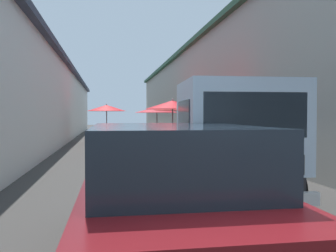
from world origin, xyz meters
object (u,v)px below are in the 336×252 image
Objects in this scene: fruit_stall_mid_lane at (172,111)px; parked_scooter at (235,155)px; fruit_stall_far_right at (107,114)px; delivery_truck at (226,144)px; fruit_stall_far_left at (207,112)px; plastic_stool at (209,158)px; hatchback_car at (169,194)px; vendor_by_crates at (193,134)px; fruit_stall_near_left at (182,110)px; fruit_stall_near_right at (158,115)px.

parked_scooter is (-4.83, -0.89, -1.28)m from fruit_stall_mid_lane.
delivery_truck is at bearing -172.11° from fruit_stall_far_right.
fruit_stall_far_left is at bearing -158.86° from fruit_stall_mid_lane.
fruit_stall_far_right is at bearing 16.89° from parked_scooter.
fruit_stall_mid_lane is 4.45m from plastic_stool.
parked_scooter is at bearing -178.87° from fruit_stall_far_left.
hatchback_car is at bearing 169.40° from fruit_stall_mid_lane.
fruit_stall_far_right reaches higher than vendor_by_crates.
plastic_stool is at bearing -165.01° from fruit_stall_far_right.
hatchback_car is (-14.11, 3.16, -1.06)m from fruit_stall_near_left.
fruit_stall_far_left reaches higher than plastic_stool.
delivery_truck reaches higher than plastic_stool.
vendor_by_crates is (-7.33, 1.23, -0.82)m from fruit_stall_near_left.
fruit_stall_far_right is 0.57× the size of hatchback_car.
fruit_stall_near_right is 16.91m from hatchback_car.
fruit_stall_far_left is 2.51m from plastic_stool.
fruit_stall_mid_lane reaches higher than plastic_stool.
vendor_by_crates is (-1.69, 0.90, -0.70)m from fruit_stall_far_left.
fruit_stall_far_right is 11.25m from plastic_stool.
fruit_stall_far_right is at bearing 1.95° from hatchback_car.
hatchback_car is 2.86m from delivery_truck.
vendor_by_crates is at bearing 44.14° from parked_scooter.
vendor_by_crates is (4.34, -0.47, -0.06)m from delivery_truck.
fruit_stall_mid_lane is at bearing -3.71° from delivery_truck.
fruit_stall_mid_lane is 1.00× the size of fruit_stall_far_left.
fruit_stall_near_right is 1.14× the size of fruit_stall_far_left.
fruit_stall_mid_lane is at bearing 21.14° from fruit_stall_far_left.
fruit_stall_mid_lane is 5.13× the size of plastic_stool.
fruit_stall_near_right is at bearing 18.63° from fruit_stall_near_left.
fruit_stall_far_right is at bearing 21.31° from fruit_stall_far_left.
fruit_stall_far_right is 17.25m from hatchback_car.
fruit_stall_far_right is at bearing 14.99° from plastic_stool.
fruit_stall_mid_lane is 8.23m from delivery_truck.
hatchback_car is 7.06m from vendor_by_crates.
parked_scooter is at bearing -137.06° from plastic_stool.
delivery_truck is 4.13m from plastic_stool.
parked_scooter is at bearing -176.81° from fruit_stall_near_right.
fruit_stall_near_left is at bearing -129.70° from fruit_stall_far_right.
fruit_stall_far_left is 2.03m from vendor_by_crates.
vendor_by_crates is at bearing 179.08° from fruit_stall_mid_lane.
fruit_stall_far_right is 1.31× the size of parked_scooter.
fruit_stall_near_right is (6.11, -0.28, -0.15)m from fruit_stall_mid_lane.
delivery_truck is (-14.77, -2.05, -0.62)m from fruit_stall_far_right.
fruit_stall_mid_lane reaches higher than fruit_stall_far_left.
fruit_stall_near_right is at bearing 3.85° from fruit_stall_far_left.
fruit_stall_near_left is 4.87m from fruit_stall_far_right.
vendor_by_crates is at bearing -6.17° from delivery_truck.
fruit_stall_near_right is (2.63, 0.89, -0.22)m from fruit_stall_near_left.
delivery_truck is (-6.03, 1.37, -0.64)m from fruit_stall_far_left.
plastic_stool is at bearing -179.81° from fruit_stall_near_right.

